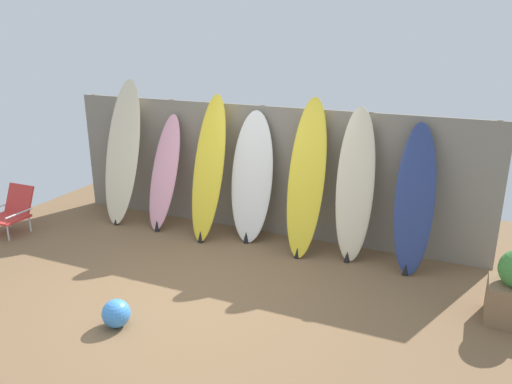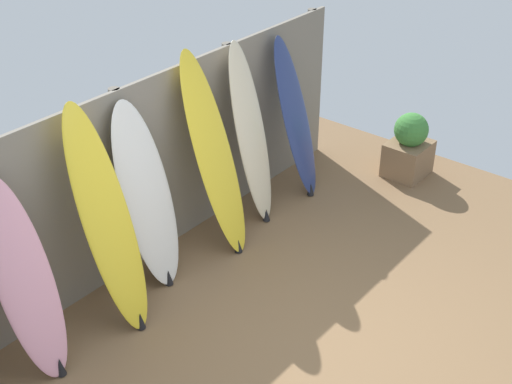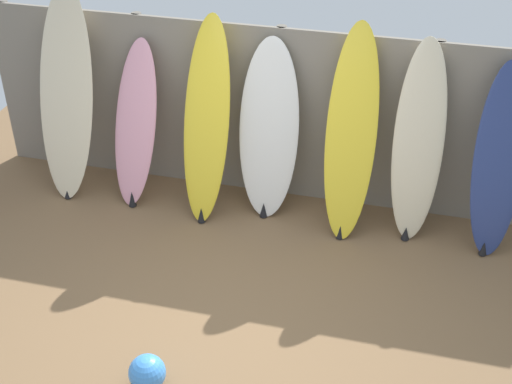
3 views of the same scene
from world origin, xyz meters
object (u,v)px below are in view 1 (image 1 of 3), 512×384
Objects in this scene: surfboard_cream_5 at (355,186)px; surfboard_pink_1 at (164,173)px; surfboard_cream_0 at (122,153)px; surfboard_yellow_2 at (209,169)px; surfboard_navy_6 at (415,200)px; beach_ball at (116,313)px; beach_chair at (13,210)px; surfboard_white_3 at (252,178)px; surfboard_yellow_4 at (306,179)px.

surfboard_pink_1 is at bearing -178.85° from surfboard_cream_5.
surfboard_cream_0 reaches higher than surfboard_cream_5.
surfboard_yellow_2 is 1.03× the size of surfboard_cream_5.
beach_ball is at bearing -134.69° from surfboard_navy_6.
beach_ball is (1.73, -2.43, -0.89)m from surfboard_cream_0.
surfboard_cream_5 is 2.94× the size of beach_chair.
surfboard_pink_1 reaches higher than beach_chair.
surfboard_navy_6 is at bearing 28.73° from beach_chair.
surfboard_cream_0 is 1.19× the size of surfboard_navy_6.
surfboard_yellow_2 is 1.11× the size of surfboard_navy_6.
surfboard_pink_1 is 2.52× the size of beach_chair.
surfboard_cream_5 is at bearing 3.72° from surfboard_yellow_2.
surfboard_cream_5 is (2.74, 0.06, 0.14)m from surfboard_pink_1.
surfboard_white_3 is 3.46m from beach_chair.
surfboard_white_3 is at bearing 173.85° from surfboard_yellow_4.
surfboard_cream_5 is at bearing 55.42° from beach_ball.
surfboard_navy_6 is 5.48m from beach_chair.
beach_chair is at bearing -159.53° from surfboard_yellow_2.
beach_ball is at bearing -8.08° from beach_chair.
surfboard_cream_0 is 1.48m from surfboard_yellow_2.
beach_ball is at bearing -54.46° from surfboard_cream_0.
surfboard_cream_5 is 0.72m from surfboard_navy_6.
surfboard_cream_0 is at bearing 177.62° from surfboard_yellow_2.
surfboard_cream_0 is 1.28× the size of surfboard_pink_1.
surfboard_yellow_4 reaches higher than beach_chair.
surfboard_cream_0 is 3.11m from beach_ball.
beach_chair is at bearing -138.18° from surfboard_cream_0.
surfboard_yellow_2 is 7.03× the size of beach_ball.
surfboard_yellow_2 reaches higher than beach_ball.
surfboard_navy_6 is at bearing 0.48° from surfboard_cream_0.
surfboard_cream_5 is 6.84× the size of beach_ball.
surfboard_white_3 is at bearing 3.59° from surfboard_pink_1.
beach_ball is (0.26, -2.37, -0.83)m from surfboard_yellow_2.
surfboard_pink_1 is at bearing -179.63° from surfboard_navy_6.
surfboard_cream_5 is at bearing 177.40° from surfboard_navy_6.
beach_ball is (-1.72, -2.49, -0.80)m from surfboard_cream_5.
beach_ball is at bearing -83.81° from surfboard_yellow_2.
surfboard_cream_0 is at bearing -179.52° from surfboard_navy_6.
surfboard_cream_5 is 3.13m from beach_ball.
surfboard_pink_1 is 0.79m from surfboard_yellow_2.
beach_ball is at bearing -67.23° from surfboard_pink_1.
surfboard_white_3 is 6.31× the size of beach_ball.
surfboard_white_3 is 2.12m from surfboard_navy_6.
surfboard_yellow_2 is at bearing -177.00° from surfboard_yellow_4.
beach_chair is 2.32× the size of beach_ball.
surfboard_yellow_4 is at bearing -178.95° from surfboard_navy_6.
surfboard_yellow_2 is 2.70m from surfboard_navy_6.
surfboard_cream_0 is 1.10× the size of surfboard_cream_5.
surfboard_cream_5 reaches higher than surfboard_pink_1.
surfboard_white_3 is at bearing 178.82° from surfboard_cream_5.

